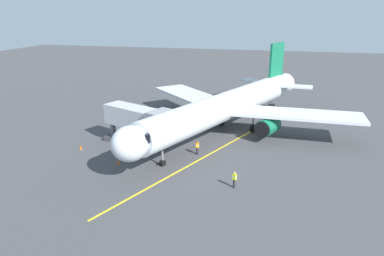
{
  "coord_description": "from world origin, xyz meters",
  "views": [
    {
      "loc": [
        -5.09,
        47.31,
        16.69
      ],
      "look_at": [
        4.75,
        7.59,
        3.0
      ],
      "focal_mm": 33.27,
      "sensor_mm": 36.0,
      "label": 1
    }
  ],
  "objects_px": {
    "airplane": "(228,106)",
    "jet_bridge": "(142,120)",
    "safety_cone_nose_right": "(81,147)",
    "safety_cone_wing_port": "(128,138)",
    "tug_near_nose": "(271,109)",
    "safety_cone_nose_left": "(118,161)",
    "ground_crew_marshaller": "(234,179)",
    "ground_crew_wing_walker": "(197,147)"
  },
  "relations": [
    {
      "from": "safety_cone_wing_port",
      "to": "jet_bridge",
      "type": "bearing_deg",
      "value": 143.48
    },
    {
      "from": "ground_crew_wing_walker",
      "to": "tug_near_nose",
      "type": "distance_m",
      "value": 22.03
    },
    {
      "from": "tug_near_nose",
      "to": "jet_bridge",
      "type": "bearing_deg",
      "value": 53.41
    },
    {
      "from": "jet_bridge",
      "to": "safety_cone_nose_left",
      "type": "xyz_separation_m",
      "value": [
        1.09,
        5.08,
        -3.49
      ]
    },
    {
      "from": "airplane",
      "to": "safety_cone_wing_port",
      "type": "height_order",
      "value": "airplane"
    },
    {
      "from": "ground_crew_marshaller",
      "to": "ground_crew_wing_walker",
      "type": "distance_m",
      "value": 9.17
    },
    {
      "from": "airplane",
      "to": "jet_bridge",
      "type": "bearing_deg",
      "value": 41.56
    },
    {
      "from": "safety_cone_wing_port",
      "to": "tug_near_nose",
      "type": "bearing_deg",
      "value": -135.7
    },
    {
      "from": "tug_near_nose",
      "to": "safety_cone_nose_left",
      "type": "bearing_deg",
      "value": 57.53
    },
    {
      "from": "jet_bridge",
      "to": "safety_cone_wing_port",
      "type": "distance_m",
      "value": 5.34
    },
    {
      "from": "airplane",
      "to": "safety_cone_wing_port",
      "type": "xyz_separation_m",
      "value": [
        12.6,
        5.88,
        -3.73
      ]
    },
    {
      "from": "airplane",
      "to": "safety_cone_nose_right",
      "type": "relative_size",
      "value": 69.78
    },
    {
      "from": "tug_near_nose",
      "to": "safety_cone_nose_right",
      "type": "relative_size",
      "value": 4.36
    },
    {
      "from": "tug_near_nose",
      "to": "airplane",
      "type": "bearing_deg",
      "value": 64.57
    },
    {
      "from": "ground_crew_marshaller",
      "to": "tug_near_nose",
      "type": "bearing_deg",
      "value": -95.34
    },
    {
      "from": "jet_bridge",
      "to": "safety_cone_nose_right",
      "type": "height_order",
      "value": "jet_bridge"
    },
    {
      "from": "jet_bridge",
      "to": "ground_crew_marshaller",
      "type": "distance_m",
      "value": 14.87
    },
    {
      "from": "tug_near_nose",
      "to": "safety_cone_nose_right",
      "type": "height_order",
      "value": "tug_near_nose"
    },
    {
      "from": "ground_crew_wing_walker",
      "to": "tug_near_nose",
      "type": "xyz_separation_m",
      "value": [
        -8.04,
        -20.5,
        -0.18
      ]
    },
    {
      "from": "airplane",
      "to": "jet_bridge",
      "type": "distance_m",
      "value": 12.5
    },
    {
      "from": "tug_near_nose",
      "to": "safety_cone_nose_right",
      "type": "bearing_deg",
      "value": 44.82
    },
    {
      "from": "safety_cone_nose_right",
      "to": "safety_cone_wing_port",
      "type": "height_order",
      "value": "same"
    },
    {
      "from": "ground_crew_wing_walker",
      "to": "safety_cone_nose_left",
      "type": "bearing_deg",
      "value": 30.92
    },
    {
      "from": "jet_bridge",
      "to": "ground_crew_marshaller",
      "type": "xyz_separation_m",
      "value": [
        -12.44,
        7.62,
        -2.88
      ]
    },
    {
      "from": "airplane",
      "to": "safety_cone_nose_left",
      "type": "relative_size",
      "value": 69.78
    },
    {
      "from": "airplane",
      "to": "ground_crew_marshaller",
      "type": "xyz_separation_m",
      "value": [
        -3.09,
        15.91,
        -3.12
      ]
    },
    {
      "from": "airplane",
      "to": "tug_near_nose",
      "type": "height_order",
      "value": "airplane"
    },
    {
      "from": "safety_cone_nose_left",
      "to": "safety_cone_wing_port",
      "type": "height_order",
      "value": "same"
    },
    {
      "from": "jet_bridge",
      "to": "ground_crew_wing_walker",
      "type": "bearing_deg",
      "value": 178.03
    },
    {
      "from": "ground_crew_marshaller",
      "to": "ground_crew_wing_walker",
      "type": "height_order",
      "value": "same"
    },
    {
      "from": "ground_crew_marshaller",
      "to": "airplane",
      "type": "bearing_deg",
      "value": -79.01
    },
    {
      "from": "airplane",
      "to": "ground_crew_marshaller",
      "type": "bearing_deg",
      "value": 100.99
    },
    {
      "from": "tug_near_nose",
      "to": "safety_cone_wing_port",
      "type": "xyz_separation_m",
      "value": [
        18.3,
        17.85,
        -0.43
      ]
    },
    {
      "from": "jet_bridge",
      "to": "safety_cone_wing_port",
      "type": "bearing_deg",
      "value": -36.52
    },
    {
      "from": "airplane",
      "to": "ground_crew_wing_walker",
      "type": "bearing_deg",
      "value": 74.59
    },
    {
      "from": "airplane",
      "to": "safety_cone_nose_left",
      "type": "height_order",
      "value": "airplane"
    },
    {
      "from": "airplane",
      "to": "ground_crew_marshaller",
      "type": "distance_m",
      "value": 16.5
    },
    {
      "from": "ground_crew_wing_walker",
      "to": "safety_cone_nose_right",
      "type": "bearing_deg",
      "value": 7.68
    },
    {
      "from": "safety_cone_nose_right",
      "to": "ground_crew_wing_walker",
      "type": "bearing_deg",
      "value": -172.32
    },
    {
      "from": "airplane",
      "to": "jet_bridge",
      "type": "height_order",
      "value": "airplane"
    },
    {
      "from": "ground_crew_marshaller",
      "to": "tug_near_nose",
      "type": "distance_m",
      "value": 28.0
    },
    {
      "from": "airplane",
      "to": "safety_cone_nose_right",
      "type": "height_order",
      "value": "airplane"
    }
  ]
}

